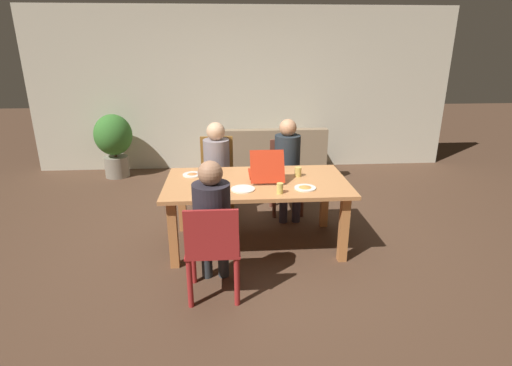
% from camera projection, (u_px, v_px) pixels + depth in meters
% --- Properties ---
extents(ground_plane, '(20.00, 20.00, 0.00)m').
position_uv_depth(ground_plane, '(257.00, 244.00, 4.37)').
color(ground_plane, '#513727').
extents(back_wall, '(6.97, 0.12, 2.63)m').
position_uv_depth(back_wall, '(244.00, 90.00, 6.69)').
color(back_wall, beige).
rests_on(back_wall, ground).
extents(dining_table, '(1.87, 1.03, 0.73)m').
position_uv_depth(dining_table, '(257.00, 190.00, 4.16)').
color(dining_table, '#CE874F').
rests_on(dining_table, ground).
extents(chair_0, '(0.45, 0.42, 0.87)m').
position_uv_depth(chair_0, '(213.00, 249.00, 3.28)').
color(chair_0, '#AE2728').
rests_on(chair_0, ground).
extents(person_0, '(0.31, 0.47, 1.20)m').
position_uv_depth(person_0, '(212.00, 217.00, 3.33)').
color(person_0, '#2D3337').
rests_on(person_0, ground).
extents(chair_1, '(0.43, 0.40, 0.97)m').
position_uv_depth(chair_1, '(217.00, 174.00, 5.05)').
color(chair_1, '#9A6629').
rests_on(chair_1, ground).
extents(person_1, '(0.32, 0.51, 1.18)m').
position_uv_depth(person_1, '(217.00, 163.00, 4.85)').
color(person_1, '#3B2C3A').
rests_on(person_1, ground).
extents(chair_2, '(0.41, 0.41, 0.91)m').
position_uv_depth(chair_2, '(286.00, 174.00, 5.12)').
color(chair_2, brown).
rests_on(chair_2, ground).
extents(person_2, '(0.32, 0.53, 1.20)m').
position_uv_depth(person_2, '(288.00, 160.00, 4.91)').
color(person_2, '#323041').
rests_on(person_2, ground).
extents(pizza_box_0, '(0.34, 0.52, 0.32)m').
position_uv_depth(pizza_box_0, '(265.00, 172.00, 4.26)').
color(pizza_box_0, red).
rests_on(pizza_box_0, dining_table).
extents(plate_0, '(0.21, 0.21, 0.03)m').
position_uv_depth(plate_0, '(192.00, 174.00, 4.30)').
color(plate_0, white).
rests_on(plate_0, dining_table).
extents(plate_1, '(0.23, 0.23, 0.01)m').
position_uv_depth(plate_1, '(243.00, 189.00, 3.88)').
color(plate_1, white).
rests_on(plate_1, dining_table).
extents(plate_2, '(0.21, 0.21, 0.03)m').
position_uv_depth(plate_2, '(305.00, 187.00, 3.91)').
color(plate_2, white).
rests_on(plate_2, dining_table).
extents(drinking_glass_0, '(0.07, 0.07, 0.10)m').
position_uv_depth(drinking_glass_0, '(298.00, 172.00, 4.25)').
color(drinking_glass_0, '#DAC25F').
rests_on(drinking_glass_0, dining_table).
extents(drinking_glass_1, '(0.06, 0.06, 0.10)m').
position_uv_depth(drinking_glass_1, '(280.00, 188.00, 3.77)').
color(drinking_glass_1, '#DACA62').
rests_on(drinking_glass_1, dining_table).
extents(couch, '(1.72, 0.83, 0.85)m').
position_uv_depth(couch, '(268.00, 159.00, 6.42)').
color(couch, '#927B5E').
rests_on(couch, ground).
extents(potted_plant, '(0.59, 0.59, 1.01)m').
position_uv_depth(potted_plant, '(114.00, 140.00, 6.37)').
color(potted_plant, gray).
rests_on(potted_plant, ground).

